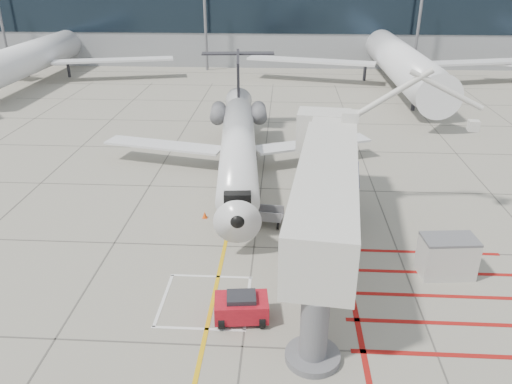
{
  "coord_description": "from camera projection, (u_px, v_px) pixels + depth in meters",
  "views": [
    {
      "loc": [
        1.5,
        -20.1,
        14.61
      ],
      "look_at": [
        0.0,
        6.0,
        2.5
      ],
      "focal_mm": 35.0,
      "sensor_mm": 36.0,
      "label": 1
    }
  ],
  "objects": [
    {
      "name": "cone_side",
      "position": [
        316.0,
        222.0,
        30.15
      ],
      "size": [
        0.41,
        0.41,
        0.57
      ],
      "primitive_type": "cone",
      "color": "#E54B0C",
      "rests_on": "ground_plane"
    },
    {
      "name": "bg_aircraft_c",
      "position": [
        396.0,
        34.0,
        62.63
      ],
      "size": [
        37.97,
        42.19,
        12.66
      ],
      "primitive_type": null,
      "color": "silver",
      "rests_on": "ground_plane"
    },
    {
      "name": "terminal_building",
      "position": [
        337.0,
        11.0,
        84.37
      ],
      "size": [
        180.0,
        28.0,
        14.0
      ],
      "primitive_type": "cube",
      "color": "gray",
      "rests_on": "ground_plane"
    },
    {
      "name": "jet_bridge",
      "position": [
        325.0,
        203.0,
        24.44
      ],
      "size": [
        11.29,
        20.22,
        7.72
      ],
      "primitive_type": null,
      "rotation": [
        0.0,
        0.0,
        -0.11
      ],
      "color": "silver",
      "rests_on": "ground_plane"
    },
    {
      "name": "ground_power_unit",
      "position": [
        447.0,
        256.0,
        25.2
      ],
      "size": [
        2.81,
        1.81,
        2.11
      ],
      "primitive_type": null,
      "rotation": [
        0.0,
        0.0,
        0.1
      ],
      "color": "beige",
      "rests_on": "ground_plane"
    },
    {
      "name": "terminal_glass_band",
      "position": [
        346.0,
        12.0,
        71.22
      ],
      "size": [
        180.0,
        0.1,
        6.0
      ],
      "primitive_type": "cube",
      "color": "black",
      "rests_on": "ground_plane"
    },
    {
      "name": "baggage_cart",
      "position": [
        268.0,
        216.0,
        30.21
      ],
      "size": [
        1.96,
        1.4,
        1.15
      ],
      "primitive_type": null,
      "rotation": [
        0.0,
        0.0,
        -0.15
      ],
      "color": "#5D5D62",
      "rests_on": "ground_plane"
    },
    {
      "name": "regional_jet",
      "position": [
        238.0,
        136.0,
        34.51
      ],
      "size": [
        24.1,
        29.28,
        7.21
      ],
      "primitive_type": null,
      "rotation": [
        0.0,
        0.0,
        0.09
      ],
      "color": "silver",
      "rests_on": "ground_plane"
    },
    {
      "name": "pushback_tug",
      "position": [
        241.0,
        306.0,
        22.12
      ],
      "size": [
        2.51,
        1.72,
        1.38
      ],
      "primitive_type": null,
      "rotation": [
        0.0,
        0.0,
        0.11
      ],
      "color": "#AA101D",
      "rests_on": "ground_plane"
    },
    {
      "name": "bg_aircraft_b",
      "position": [
        35.0,
        35.0,
        65.25
      ],
      "size": [
        35.39,
        39.32,
        11.8
      ],
      "primitive_type": null,
      "color": "silver",
      "rests_on": "ground_plane"
    },
    {
      "name": "cone_nose",
      "position": [
        205.0,
        215.0,
        31.17
      ],
      "size": [
        0.31,
        0.31,
        0.44
      ],
      "primitive_type": "cone",
      "color": "#DA450B",
      "rests_on": "ground_plane"
    },
    {
      "name": "ground_plane",
      "position": [
        249.0,
        290.0,
        24.42
      ],
      "size": [
        260.0,
        260.0,
        0.0
      ],
      "primitive_type": "plane",
      "color": "gray",
      "rests_on": "ground"
    }
  ]
}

